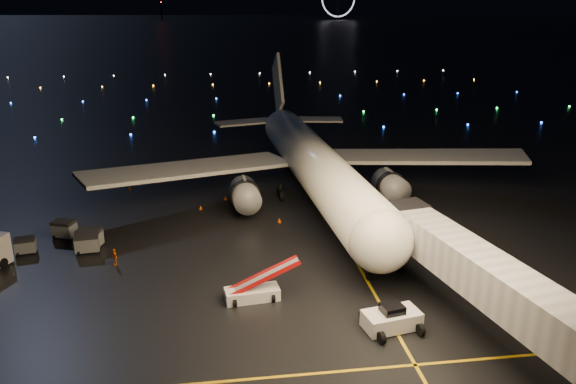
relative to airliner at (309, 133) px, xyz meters
name	(u,v)px	position (x,y,z in m)	size (l,w,h in m)	color
ground	(210,43)	(-10.92, 274.27, -7.71)	(2000.00, 2000.00, 0.00)	black
lane_centre	(335,225)	(1.08, -10.73, -7.70)	(0.25, 80.00, 0.02)	gold
airliner	(309,133)	(0.00, 0.00, 0.00)	(54.40, 51.68, 15.41)	silver
pushback_tug	(392,317)	(0.83, -31.25, -6.72)	(4.13, 2.16, 1.97)	silver
belt_loader	(252,282)	(-9.00, -25.57, -6.16)	(6.40, 1.74, 3.10)	silver
crew_c	(115,257)	(-20.98, -17.56, -6.90)	(0.94, 0.39, 1.61)	orange
safety_cone_0	(279,220)	(-4.80, -9.23, -7.45)	(0.44, 0.44, 0.50)	#E34800
safety_cone_1	(225,198)	(-10.42, -0.95, -7.46)	(0.44, 0.44, 0.50)	#E34800
safety_cone_2	(201,207)	(-13.38, -3.92, -7.47)	(0.42, 0.42, 0.47)	#E34800
safety_cone_3	(129,188)	(-22.51, 4.45, -7.45)	(0.45, 0.45, 0.51)	#E34800
taxiway_lights	(214,95)	(-10.92, 80.27, -7.53)	(164.00, 92.00, 0.36)	black
baggage_cart_0	(90,238)	(-24.00, -13.19, -6.76)	(2.22, 1.56, 1.89)	slate
baggage_cart_1	(25,246)	(-29.84, -13.82, -6.92)	(1.85, 1.29, 1.57)	slate
baggage_cart_2	(87,243)	(-24.01, -14.36, -6.77)	(2.20, 1.54, 1.87)	slate
baggage_cart_3	(64,229)	(-27.03, -10.41, -6.80)	(2.13, 1.49, 1.81)	slate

